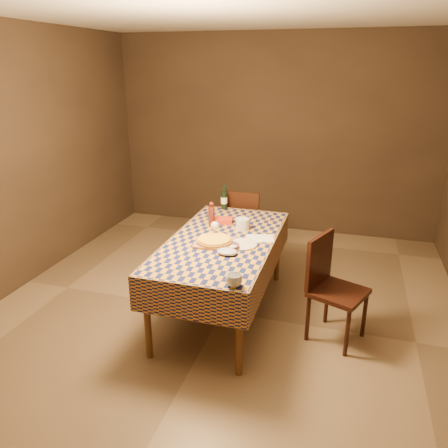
# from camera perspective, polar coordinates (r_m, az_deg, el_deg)

# --- Properties ---
(room) EXTENTS (5.00, 5.10, 2.70)m
(room) POSITION_cam_1_polar(r_m,az_deg,el_deg) (3.82, -0.21, 6.11)
(room) COLOR brown
(room) RESTS_ON ground
(dining_table) EXTENTS (0.94, 1.84, 0.77)m
(dining_table) POSITION_cam_1_polar(r_m,az_deg,el_deg) (4.03, -0.20, -2.99)
(dining_table) COLOR brown
(dining_table) RESTS_ON ground
(cutting_board) EXTENTS (0.33, 0.33, 0.02)m
(cutting_board) POSITION_cam_1_polar(r_m,az_deg,el_deg) (3.89, -1.29, -2.45)
(cutting_board) COLOR #996848
(cutting_board) RESTS_ON dining_table
(pizza) EXTENTS (0.33, 0.33, 0.03)m
(pizza) POSITION_cam_1_polar(r_m,az_deg,el_deg) (3.88, -1.30, -2.11)
(pizza) COLOR #9C631A
(pizza) RESTS_ON cutting_board
(pepper_mill) EXTENTS (0.07, 0.07, 0.25)m
(pepper_mill) POSITION_cam_1_polar(r_m,az_deg,el_deg) (4.29, -1.64, 1.22)
(pepper_mill) COLOR #511912
(pepper_mill) RESTS_ON dining_table
(bowl) EXTENTS (0.19, 0.19, 0.04)m
(bowl) POSITION_cam_1_polar(r_m,az_deg,el_deg) (3.77, 0.93, -3.00)
(bowl) COLOR #5D424E
(bowl) RESTS_ON dining_table
(wine_glass) EXTENTS (0.09, 0.09, 0.16)m
(wine_glass) POSITION_cam_1_polar(r_m,az_deg,el_deg) (3.99, -1.19, -0.29)
(wine_glass) COLOR silver
(wine_glass) RESTS_ON dining_table
(wine_bottle) EXTENTS (0.07, 0.07, 0.28)m
(wine_bottle) POSITION_cam_1_polar(r_m,az_deg,el_deg) (4.81, 0.01, 3.19)
(wine_bottle) COLOR black
(wine_bottle) RESTS_ON dining_table
(deli_tub) EXTENTS (0.13, 0.13, 0.11)m
(deli_tub) POSITION_cam_1_polar(r_m,az_deg,el_deg) (4.21, 2.44, -0.00)
(deli_tub) COLOR silver
(deli_tub) RESTS_ON dining_table
(takeout_container) EXTENTS (0.22, 0.17, 0.05)m
(takeout_container) POSITION_cam_1_polar(r_m,az_deg,el_deg) (4.40, -0.15, 0.44)
(takeout_container) COLOR #B53017
(takeout_container) RESTS_ON dining_table
(white_plate) EXTENTS (0.34, 0.34, 0.02)m
(white_plate) POSITION_cam_1_polar(r_m,az_deg,el_deg) (3.86, 2.31, -2.68)
(white_plate) COLOR silver
(white_plate) RESTS_ON dining_table
(tumbler) EXTENTS (0.15, 0.15, 0.09)m
(tumbler) POSITION_cam_1_polar(r_m,az_deg,el_deg) (3.16, 1.33, -7.37)
(tumbler) COLOR silver
(tumbler) RESTS_ON dining_table
(flour_patch) EXTENTS (0.29, 0.25, 0.00)m
(flour_patch) POSITION_cam_1_polar(r_m,az_deg,el_deg) (4.03, 4.73, -1.87)
(flour_patch) COLOR white
(flour_patch) RESTS_ON dining_table
(flour_bag) EXTENTS (0.20, 0.16, 0.05)m
(flour_bag) POSITION_cam_1_polar(r_m,az_deg,el_deg) (3.67, 0.42, -3.63)
(flour_bag) COLOR #AAB1DA
(flour_bag) RESTS_ON dining_table
(chair_far) EXTENTS (0.43, 0.44, 0.93)m
(chair_far) POSITION_cam_1_polar(r_m,az_deg,el_deg) (5.13, 2.53, 0.13)
(chair_far) COLOR black
(chair_far) RESTS_ON ground
(chair_right) EXTENTS (0.56, 0.55, 0.93)m
(chair_right) POSITION_cam_1_polar(r_m,az_deg,el_deg) (3.87, 13.71, -7.38)
(chair_right) COLOR black
(chair_right) RESTS_ON ground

